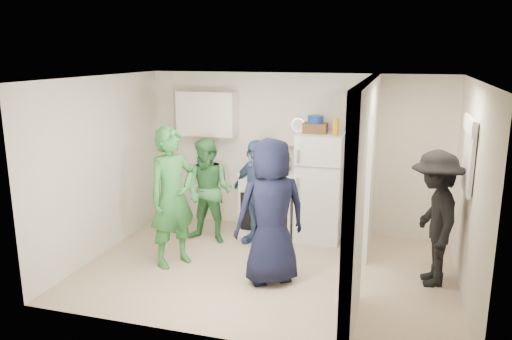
{
  "coord_description": "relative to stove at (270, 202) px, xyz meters",
  "views": [
    {
      "loc": [
        1.59,
        -5.91,
        2.82
      ],
      "look_at": [
        -0.26,
        0.4,
        1.25
      ],
      "focal_mm": 35.0,
      "sensor_mm": 36.0,
      "label": 1
    }
  ],
  "objects": [
    {
      "name": "nook_valance",
      "position": [
        2.66,
        -1.17,
        1.5
      ],
      "size": [
        0.04,
        0.82,
        0.18
      ],
      "primitive_type": "cube",
      "color": "white",
      "rests_on": "wall_right"
    },
    {
      "name": "wall_front",
      "position": [
        0.32,
        -3.07,
        0.75
      ],
      "size": [
        4.8,
        0.0,
        4.8
      ],
      "primitive_type": "plane",
      "rotation": [
        -1.57,
        0.0,
        0.0
      ],
      "color": "silver",
      "rests_on": "floor"
    },
    {
      "name": "ceiling",
      "position": [
        0.32,
        -1.37,
        2.0
      ],
      "size": [
        4.8,
        4.8,
        0.0
      ],
      "primitive_type": "plane",
      "rotation": [
        3.14,
        0.0,
        0.0
      ],
      "color": "white",
      "rests_on": "wall_back"
    },
    {
      "name": "bottle_e",
      "position": [
        0.08,
        0.17,
        0.63
      ],
      "size": [
        0.08,
        0.08,
        0.24
      ],
      "primitive_type": "cylinder",
      "color": "#8F929F",
      "rests_on": "stove"
    },
    {
      "name": "nook_window",
      "position": [
        2.7,
        -1.17,
        1.15
      ],
      "size": [
        0.03,
        0.7,
        0.8
      ],
      "primitive_type": "cube",
      "color": "black",
      "rests_on": "wall_right"
    },
    {
      "name": "nook_window_frame",
      "position": [
        2.69,
        -1.17,
        1.15
      ],
      "size": [
        0.04,
        0.76,
        0.86
      ],
      "primitive_type": "cube",
      "color": "white",
      "rests_on": "wall_right"
    },
    {
      "name": "yellow_cup_stack_top",
      "position": [
        1.01,
        -0.13,
        1.26
      ],
      "size": [
        0.09,
        0.09,
        0.25
      ],
      "primitive_type": "cylinder",
      "color": "orange",
      "rests_on": "fridge"
    },
    {
      "name": "upper_cabinet",
      "position": [
        -1.08,
        0.15,
        1.35
      ],
      "size": [
        0.95,
        0.34,
        0.7
      ],
      "primitive_type": "cube",
      "color": "silver",
      "rests_on": "wall_back"
    },
    {
      "name": "wicker_basket",
      "position": [
        0.69,
        0.02,
        1.21
      ],
      "size": [
        0.35,
        0.25,
        0.15
      ],
      "primitive_type": "cube",
      "color": "brown",
      "rests_on": "fridge"
    },
    {
      "name": "bottle_h",
      "position": [
        -0.32,
        -0.14,
        0.66
      ],
      "size": [
        0.07,
        0.07,
        0.32
      ],
      "primitive_type": "cylinder",
      "color": "silver",
      "rests_on": "stove"
    },
    {
      "name": "wall_back",
      "position": [
        0.32,
        0.33,
        0.75
      ],
      "size": [
        4.8,
        0.0,
        4.8
      ],
      "primitive_type": "plane",
      "rotation": [
        1.57,
        0.0,
        0.0
      ],
      "color": "silver",
      "rests_on": "floor"
    },
    {
      "name": "bottle_a",
      "position": [
        -0.3,
        0.11,
        0.67
      ],
      "size": [
        0.07,
        0.07,
        0.33
      ],
      "primitive_type": "cylinder",
      "color": "brown",
      "rests_on": "stove"
    },
    {
      "name": "fridge",
      "position": [
        0.79,
        -0.03,
        0.31
      ],
      "size": [
        0.67,
        0.65,
        1.63
      ],
      "primitive_type": "cube",
      "color": "white",
      "rests_on": "floor"
    },
    {
      "name": "partition_header",
      "position": [
        1.52,
        -1.37,
        1.8
      ],
      "size": [
        0.12,
        1.0,
        0.4
      ],
      "primitive_type": "cube",
      "color": "silver",
      "rests_on": "partition_pier_back"
    },
    {
      "name": "partition_pier_front",
      "position": [
        1.52,
        -2.47,
        0.75
      ],
      "size": [
        0.12,
        1.2,
        2.5
      ],
      "primitive_type": "cube",
      "color": "silver",
      "rests_on": "floor"
    },
    {
      "name": "bottle_b",
      "position": [
        -0.2,
        -0.08,
        0.66
      ],
      "size": [
        0.07,
        0.07,
        0.32
      ],
      "primitive_type": "cylinder",
      "color": "#1B4A18",
      "rests_on": "stove"
    },
    {
      "name": "bottle_k",
      "position": [
        -0.21,
        0.03,
        0.62
      ],
      "size": [
        0.06,
        0.06,
        0.24
      ],
      "primitive_type": "cylinder",
      "color": "brown",
      "rests_on": "stove"
    },
    {
      "name": "person_nook",
      "position": [
        2.38,
        -1.15,
        0.34
      ],
      "size": [
        0.77,
        1.16,
        1.68
      ],
      "primitive_type": "imported",
      "rotation": [
        0.0,
        0.0,
        -1.43
      ],
      "color": "black",
      "rests_on": "floor"
    },
    {
      "name": "person_navy",
      "position": [
        0.46,
        -1.67,
        0.41
      ],
      "size": [
        1.07,
        0.98,
        1.83
      ],
      "primitive_type": "imported",
      "rotation": [
        0.0,
        0.0,
        -2.56
      ],
      "color": "black",
      "rests_on": "floor"
    },
    {
      "name": "bottle_f",
      "position": [
        0.19,
        0.03,
        0.67
      ],
      "size": [
        0.06,
        0.06,
        0.32
      ],
      "primitive_type": "cylinder",
      "color": "#18441D",
      "rests_on": "stove"
    },
    {
      "name": "yellow_cup_stack_stove",
      "position": [
        -0.12,
        -0.22,
        0.63
      ],
      "size": [
        0.09,
        0.09,
        0.25
      ],
      "primitive_type": "cylinder",
      "color": "#C6D812",
      "rests_on": "stove"
    },
    {
      "name": "bottle_g",
      "position": [
        0.27,
        0.13,
        0.64
      ],
      "size": [
        0.06,
        0.06,
        0.28
      ],
      "primitive_type": "cylinder",
      "color": "brown",
      "rests_on": "stove"
    },
    {
      "name": "floor",
      "position": [
        0.32,
        -1.37,
        -0.5
      ],
      "size": [
        4.8,
        4.8,
        0.0
      ],
      "primitive_type": "plane",
      "color": "#C4AA8A",
      "rests_on": "ground"
    },
    {
      "name": "bottle_d",
      "position": [
        0.02,
        -0.04,
        0.65
      ],
      "size": [
        0.07,
        0.07,
        0.3
      ],
      "primitive_type": "cylinder",
      "color": "#602910",
      "rests_on": "stove"
    },
    {
      "name": "partition_pier_back",
      "position": [
        1.52,
        -0.27,
        0.75
      ],
      "size": [
        0.12,
        1.2,
        2.5
      ],
      "primitive_type": "cube",
      "color": "silver",
      "rests_on": "floor"
    },
    {
      "name": "bottle_j",
      "position": [
        0.28,
        -0.1,
        0.66
      ],
      "size": [
        0.06,
        0.06,
        0.31
      ],
      "primitive_type": "cylinder",
      "color": "#1D5632",
      "rests_on": "stove"
    },
    {
      "name": "wall_clock",
      "position": [
        0.37,
        0.31,
        1.2
      ],
      "size": [
        0.22,
        0.02,
        0.22
      ],
      "primitive_type": "cylinder",
      "rotation": [
        1.57,
        0.0,
        0.0
      ],
      "color": "white",
      "rests_on": "wall_back"
    },
    {
      "name": "bottle_i",
      "position": [
        0.05,
        0.11,
        0.66
      ],
      "size": [
        0.07,
        0.07,
        0.32
      ],
      "primitive_type": "cylinder",
      "color": "#48310C",
      "rests_on": "stove"
    },
    {
      "name": "bottle_c",
      "position": [
        -0.08,
        0.16,
        0.63
      ],
      "size": [
        0.08,
        0.08,
        0.26
      ],
      "primitive_type": "cylinder",
      "color": "#A1A8AF",
      "rests_on": "stove"
    },
    {
      "name": "person_green_center",
      "position": [
        -0.78,
        -0.61,
        0.28
      ],
      "size": [
        0.81,
        0.65,
        1.58
      ],
      "primitive_type": "imported",
      "rotation": [
        0.0,
        0.0,
        -0.07
      ],
      "color": "#3D8B50",
      "rests_on": "floor"
    },
    {
      "name": "wall_left",
      "position": [
        -2.08,
        -1.37,
        0.75
      ],
      "size": [
        0.0,
        3.4,
        3.4
      ],
      "primitive_type": "plane",
      "rotation": [
        1.57,
        0.0,
        1.57
      ],
      "color": "silver",
      "rests_on": "floor"
    },
    {
      "name": "wall_right",
      "position": [
        2.72,
        -1.37,
        0.75
      ],
      "size": [
        0.0,
        3.4,
        3.4
      ],
      "primitive_type": "plane",
      "rotation": [
        1.57,
        0.0,
        -1.57
      ],
      "color": "silver",
      "rests_on": "floor"
    },
    {
      "name": "person_green_left",
      "position": [
        -0.93,
        -1.52,
        0.44
      ],
      "size": [
        0.74,
        0.82,
        1.88
      ],
      "primitive_type": "imported",
      "rotation": [
        0.0,
        0.0,
        1.02
      ],
      "color": "#2C702D",
      "rests_on": "floor"
    },
    {
      "name": "blue_bowl",
      "position": [
        0.69,
        0.02,
        1.34
      ],
      "size": [
        0.24,
        0.24,
        0.11
      ],
      "primitive_type": "cylinder",
      "color": "navy",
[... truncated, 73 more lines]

